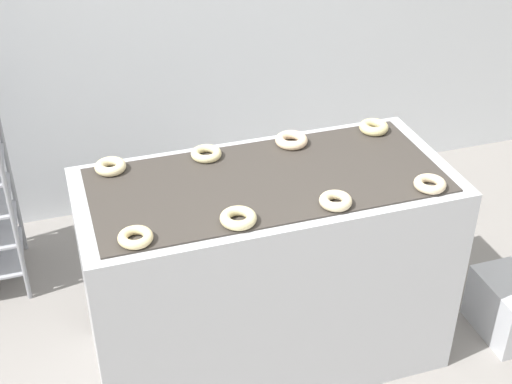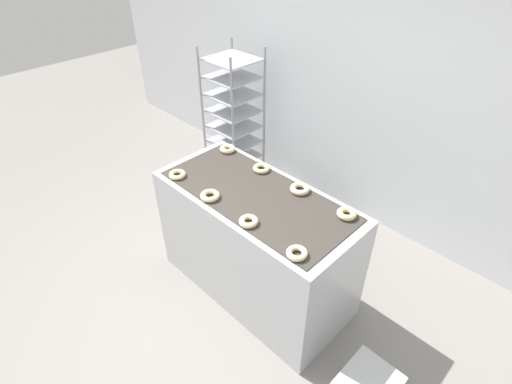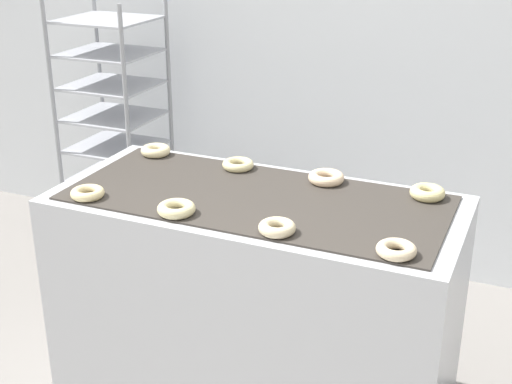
{
  "view_description": "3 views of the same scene",
  "coord_description": "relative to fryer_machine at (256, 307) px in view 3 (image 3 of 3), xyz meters",
  "views": [
    {
      "loc": [
        -0.82,
        -1.76,
        2.53
      ],
      "look_at": [
        0.0,
        0.77,
        0.83
      ],
      "focal_mm": 50.0,
      "sensor_mm": 36.0,
      "label": 1
    },
    {
      "loc": [
        1.63,
        -1.03,
        2.7
      ],
      "look_at": [
        0.0,
        0.62,
        1.0
      ],
      "focal_mm": 28.0,
      "sensor_mm": 36.0,
      "label": 2
    },
    {
      "loc": [
        1.0,
        -1.71,
        2.04
      ],
      "look_at": [
        0.0,
        0.62,
        1.0
      ],
      "focal_mm": 50.0,
      "sensor_mm": 36.0,
      "label": 3
    }
  ],
  "objects": [
    {
      "name": "wall_back",
      "position": [
        -0.0,
        1.51,
        0.91
      ],
      "size": [
        8.0,
        0.05,
        2.8
      ],
      "color": "silver",
      "rests_on": "ground_plane"
    },
    {
      "name": "fryer_machine",
      "position": [
        0.0,
        0.0,
        0.0
      ],
      "size": [
        1.58,
        0.73,
        0.98
      ],
      "color": "#B7BABF",
      "rests_on": "ground_plane"
    },
    {
      "name": "baking_rack_cart",
      "position": [
        -1.31,
        0.98,
        0.3
      ],
      "size": [
        0.5,
        0.48,
        1.56
      ],
      "color": "gray",
      "rests_on": "ground_plane"
    },
    {
      "name": "donut_near_left",
      "position": [
        -0.59,
        -0.26,
        0.51
      ],
      "size": [
        0.13,
        0.13,
        0.04
      ],
      "primitive_type": "torus",
      "color": "beige",
      "rests_on": "fryer_machine"
    },
    {
      "name": "donut_near_midleft",
      "position": [
        -0.2,
        -0.26,
        0.51
      ],
      "size": [
        0.14,
        0.14,
        0.04
      ],
      "primitive_type": "torus",
      "color": "beige",
      "rests_on": "fryer_machine"
    },
    {
      "name": "donut_near_midright",
      "position": [
        0.19,
        -0.26,
        0.51
      ],
      "size": [
        0.13,
        0.13,
        0.04
      ],
      "primitive_type": "torus",
      "color": "beige",
      "rests_on": "fryer_machine"
    },
    {
      "name": "donut_near_right",
      "position": [
        0.61,
        -0.27,
        0.51
      ],
      "size": [
        0.13,
        0.13,
        0.04
      ],
      "primitive_type": "torus",
      "color": "beige",
      "rests_on": "fryer_machine"
    },
    {
      "name": "donut_far_left",
      "position": [
        -0.61,
        0.27,
        0.51
      ],
      "size": [
        0.13,
        0.13,
        0.04
      ],
      "primitive_type": "torus",
      "color": "beige",
      "rests_on": "fryer_machine"
    },
    {
      "name": "donut_far_midleft",
      "position": [
        -0.19,
        0.26,
        0.51
      ],
      "size": [
        0.13,
        0.13,
        0.04
      ],
      "primitive_type": "torus",
      "color": "beige",
      "rests_on": "fryer_machine"
    },
    {
      "name": "donut_far_midright",
      "position": [
        0.2,
        0.25,
        0.51
      ],
      "size": [
        0.15,
        0.15,
        0.04
      ],
      "primitive_type": "torus",
      "color": "beige",
      "rests_on": "fryer_machine"
    },
    {
      "name": "donut_far_right",
      "position": [
        0.61,
        0.25,
        0.51
      ],
      "size": [
        0.14,
        0.14,
        0.04
      ],
      "primitive_type": "torus",
      "color": "beige",
      "rests_on": "fryer_machine"
    }
  ]
}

